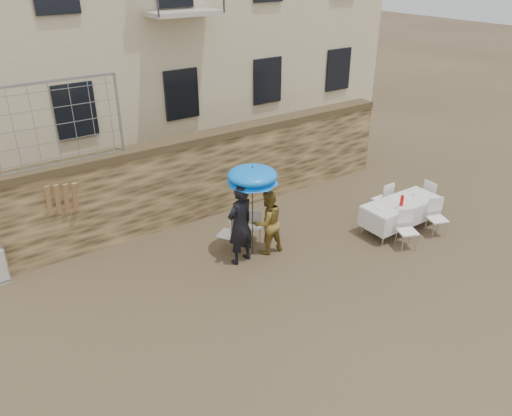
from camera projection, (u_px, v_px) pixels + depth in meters
ground at (303, 321)px, 9.60m from camera, size 80.00×80.00×0.00m
stone_wall at (182, 181)px, 12.77m from camera, size 13.00×0.50×2.20m
chain_link_fence at (45, 127)px, 10.35m from camera, size 3.20×0.06×1.80m
man_suit at (240, 224)px, 11.03m from camera, size 0.77×0.57×1.92m
woman_dress at (268, 222)px, 11.49m from camera, size 0.79×0.63×1.57m
umbrella at (252, 178)px, 10.86m from camera, size 1.16×1.16×2.06m
couple_chair_left at (228, 233)px, 11.66m from camera, size 0.66×0.66×0.96m
couple_chair_right at (253, 225)px, 12.01m from camera, size 0.66×0.66×0.96m
banquet_table at (402, 203)px, 12.49m from camera, size 2.10×0.85×0.78m
soda_bottle at (402, 201)px, 12.20m from camera, size 0.09×0.09×0.26m
table_chair_front_left at (408, 231)px, 11.76m from camera, size 0.63×0.63×0.96m
table_chair_front_right at (438, 218)px, 12.31m from camera, size 0.62×0.62×0.96m
table_chair_back at (382, 198)px, 13.30m from camera, size 0.49×0.49×0.96m
table_chair_side at (433, 197)px, 13.38m from camera, size 0.50×0.50×0.96m
wood_planks at (66, 219)px, 11.19m from camera, size 0.70×0.20×2.00m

